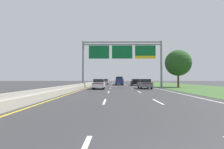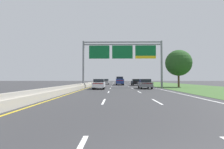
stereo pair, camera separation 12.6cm
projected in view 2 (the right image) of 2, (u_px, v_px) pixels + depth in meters
ground_plane at (120, 87)px, 36.84m from camera, size 220.00×220.00×0.00m
lane_striping at (120, 87)px, 36.38m from camera, size 11.96×106.00×0.01m
grass_verge_right at (188, 87)px, 36.59m from camera, size 14.00×110.00×0.02m
median_barrier_concrete at (89, 85)px, 36.97m from camera, size 0.60×110.00×0.85m
overhead_sign_gantry at (122, 54)px, 33.27m from camera, size 15.06×0.42×8.76m
pickup_truck_blue at (120, 81)px, 46.33m from camera, size 2.03×5.41×2.20m
car_darkgreen_centre_lane_sedan at (119, 81)px, 53.54m from camera, size 1.88×4.42×1.57m
car_grey_right_lane_sedan at (145, 84)px, 28.91m from camera, size 1.83×4.40×1.57m
car_black_right_lane_sedan at (136, 82)px, 43.09m from camera, size 1.91×4.44×1.57m
car_silver_left_lane_sedan at (106, 82)px, 51.72m from camera, size 1.85×4.41×1.57m
car_white_left_lane_sedan at (99, 84)px, 27.92m from camera, size 1.92×4.44×1.57m
roadside_tree_mid at (179, 63)px, 34.05m from camera, size 4.98×4.98×7.16m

